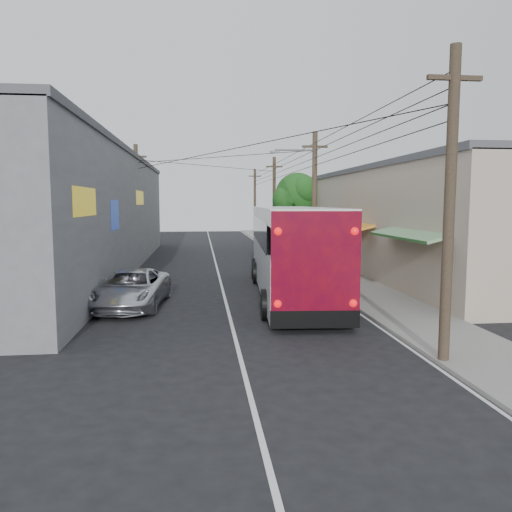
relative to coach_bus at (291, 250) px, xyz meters
The scene contains 13 objects.
ground 8.85m from the coach_bus, 110.46° to the right, with size 120.00×120.00×0.00m, color black.
sidewalk 12.60m from the coach_bus, 73.69° to the left, with size 3.00×80.00×0.12m, color slate.
building_right 16.10m from the coach_bus, 60.20° to the left, with size 7.09×40.00×6.25m.
building_left 15.28m from the coach_bus, 139.20° to the left, with size 7.20×36.00×7.25m.
utility_poles 12.44m from the coach_bus, 89.45° to the left, with size 11.80×45.28×8.00m.
street_tree 18.55m from the coach_bus, 77.85° to the left, with size 4.40×4.00×6.60m.
coach_bus is the anchor object (origin of this frame).
jeepney 7.20m from the coach_bus, 164.06° to the right, with size 2.49×5.39×1.50m, color silver.
parked_suv 8.23m from the coach_bus, 84.42° to the left, with size 2.42×5.96×1.73m, color gray.
parked_car_mid 13.49m from the coach_bus, 83.19° to the left, with size 1.52×3.77×1.29m, color #2A292E.
parked_car_far 19.05m from the coach_bus, 85.19° to the left, with size 1.46×4.20×1.38m, color black.
pedestrian_near 4.70m from the coach_bus, 50.33° to the left, with size 0.68×0.45×1.88m, color pink.
pedestrian_far 9.99m from the coach_bus, 62.41° to the left, with size 0.72×0.56×1.48m, color #85A2C2.
Camera 1 is at (-1.03, -13.96, 4.15)m, focal length 35.00 mm.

